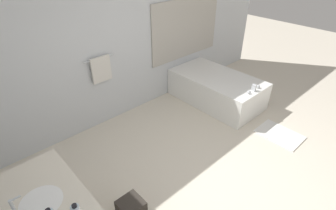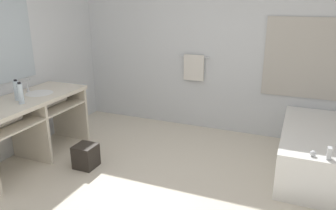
% 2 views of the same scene
% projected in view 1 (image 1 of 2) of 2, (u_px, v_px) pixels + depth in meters
% --- Properties ---
extents(ground_plane, '(16.00, 16.00, 0.00)m').
position_uv_depth(ground_plane, '(220.00, 185.00, 3.34)').
color(ground_plane, beige).
rests_on(ground_plane, ground).
extents(wall_back_with_blinds, '(7.40, 0.13, 2.70)m').
position_uv_depth(wall_back_with_blinds, '(116.00, 39.00, 4.03)').
color(wall_back_with_blinds, silver).
rests_on(wall_back_with_blinds, ground_plane).
extents(sink_faucet, '(0.09, 0.04, 0.18)m').
position_uv_depth(sink_faucet, '(14.00, 208.00, 1.99)').
color(sink_faucet, silver).
rests_on(sink_faucet, vanity_counter).
extents(bathtub, '(0.94, 1.69, 0.64)m').
position_uv_depth(bathtub, '(216.00, 88.00, 4.93)').
color(bathtub, white).
rests_on(bathtub, ground_plane).
extents(bath_mat, '(0.48, 0.67, 0.02)m').
position_uv_depth(bath_mat, '(280.00, 134.00, 4.19)').
color(bath_mat, white).
rests_on(bath_mat, ground_plane).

